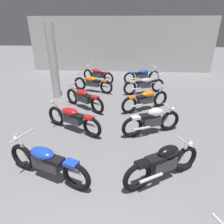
{
  "coord_description": "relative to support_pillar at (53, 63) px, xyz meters",
  "views": [
    {
      "loc": [
        0.41,
        -0.42,
        3.17
      ],
      "look_at": [
        0.0,
        5.29,
        0.55
      ],
      "focal_mm": 31.17,
      "sensor_mm": 36.0,
      "label": 1
    }
  ],
  "objects": [
    {
      "name": "motorcycle_left_row_3",
      "position": [
        1.5,
        -1.15,
        -1.15
      ],
      "size": [
        1.8,
        1.39,
        0.97
      ],
      "color": "black",
      "rests_on": "ground"
    },
    {
      "name": "back_wall",
      "position": [
        2.75,
        5.72,
        0.2
      ],
      "size": [
        12.56,
        0.24,
        3.6
      ],
      "primitive_type": "cube",
      "color": "#BCBAB7",
      "rests_on": "ground"
    },
    {
      "name": "motorcycle_right_row_1",
      "position": [
        4.02,
        -4.96,
        -1.14
      ],
      "size": [
        1.75,
        1.09,
        0.88
      ],
      "color": "black",
      "rests_on": "ground"
    },
    {
      "name": "motorcycle_left_row_5",
      "position": [
        1.52,
        2.74,
        -1.15
      ],
      "size": [
        1.94,
        1.19,
        0.97
      ],
      "color": "black",
      "rests_on": "ground"
    },
    {
      "name": "motorcycle_left_row_4",
      "position": [
        1.51,
        0.97,
        -1.15
      ],
      "size": [
        2.08,
        0.95,
        0.97
      ],
      "color": "black",
      "rests_on": "ground"
    },
    {
      "name": "motorcycle_right_row_3",
      "position": [
        3.97,
        -1.11,
        -1.15
      ],
      "size": [
        1.91,
        1.23,
        0.97
      ],
      "color": "black",
      "rests_on": "ground"
    },
    {
      "name": "motorcycle_left_row_1",
      "position": [
        1.51,
        -5.1,
        -1.15
      ],
      "size": [
        2.07,
        0.98,
        0.97
      ],
      "color": "black",
      "rests_on": "ground"
    },
    {
      "name": "motorcycle_right_row_5",
      "position": [
        4.09,
        2.75,
        -1.15
      ],
      "size": [
        2.1,
        0.92,
        0.97
      ],
      "color": "black",
      "rests_on": "ground"
    },
    {
      "name": "support_pillar",
      "position": [
        0.0,
        0.0,
        0.0
      ],
      "size": [
        0.36,
        0.36,
        3.2
      ],
      "primitive_type": "cylinder",
      "color": "#BCBAB7",
      "rests_on": "ground"
    },
    {
      "name": "motorcycle_right_row_4",
      "position": [
        4.08,
        0.9,
        -1.15
      ],
      "size": [
        2.05,
        1.01,
        0.97
      ],
      "color": "black",
      "rests_on": "ground"
    },
    {
      "name": "motorcycle_left_row_2",
      "position": [
        1.53,
        -2.97,
        -1.15
      ],
      "size": [
        1.97,
        1.14,
        0.97
      ],
      "color": "black",
      "rests_on": "ground"
    },
    {
      "name": "motorcycle_right_row_2",
      "position": [
        4.0,
        -2.96,
        -1.14
      ],
      "size": [
        1.86,
        0.86,
        0.88
      ],
      "color": "black",
      "rests_on": "ground"
    }
  ]
}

